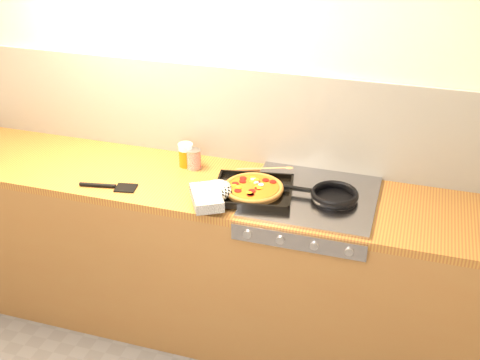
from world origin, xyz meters
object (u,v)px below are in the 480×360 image
(frying_pan, at_px, (333,195))
(juice_glass, at_px, (186,155))
(pizza_on_tray, at_px, (241,190))
(tomato_can, at_px, (194,159))

(frying_pan, relative_size, juice_glass, 2.96)
(pizza_on_tray, distance_m, frying_pan, 0.43)
(frying_pan, xyz_separation_m, tomato_can, (-0.74, 0.13, 0.02))
(juice_glass, bearing_deg, pizza_on_tray, -32.53)
(pizza_on_tray, relative_size, tomato_can, 4.72)
(tomato_can, bearing_deg, frying_pan, -9.96)
(frying_pan, bearing_deg, pizza_on_tray, -167.64)
(pizza_on_tray, height_order, tomato_can, tomato_can)
(pizza_on_tray, bearing_deg, frying_pan, 12.36)
(tomato_can, bearing_deg, juice_glass, 165.92)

